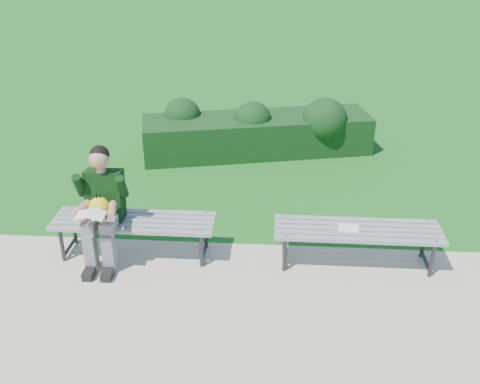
{
  "coord_description": "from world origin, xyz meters",
  "views": [
    {
      "loc": [
        0.45,
        -5.33,
        3.45
      ],
      "look_at": [
        0.09,
        -0.17,
        0.8
      ],
      "focal_mm": 40.0,
      "sensor_mm": 36.0,
      "label": 1
    }
  ],
  "objects_px": {
    "hedge": "(260,130)",
    "paper_sheet": "(349,228)",
    "bench_left": "(134,224)",
    "bench_right": "(357,233)",
    "seated_boy": "(102,204)"
  },
  "relations": [
    {
      "from": "bench_left",
      "to": "bench_right",
      "type": "height_order",
      "value": "same"
    },
    {
      "from": "bench_right",
      "to": "seated_boy",
      "type": "xyz_separation_m",
      "value": [
        -2.77,
        -0.08,
        0.3
      ]
    },
    {
      "from": "seated_boy",
      "to": "bench_right",
      "type": "bearing_deg",
      "value": 1.58
    },
    {
      "from": "hedge",
      "to": "paper_sheet",
      "type": "distance_m",
      "value": 3.35
    },
    {
      "from": "bench_right",
      "to": "bench_left",
      "type": "bearing_deg",
      "value": 179.62
    },
    {
      "from": "bench_right",
      "to": "paper_sheet",
      "type": "relative_size",
      "value": 7.39
    },
    {
      "from": "bench_left",
      "to": "seated_boy",
      "type": "bearing_deg",
      "value": -162.85
    },
    {
      "from": "bench_left",
      "to": "paper_sheet",
      "type": "height_order",
      "value": "bench_left"
    },
    {
      "from": "bench_left",
      "to": "paper_sheet",
      "type": "relative_size",
      "value": 7.39
    },
    {
      "from": "hedge",
      "to": "bench_right",
      "type": "xyz_separation_m",
      "value": [
        1.17,
        -3.18,
        0.04
      ]
    },
    {
      "from": "hedge",
      "to": "bench_left",
      "type": "distance_m",
      "value": 3.41
    },
    {
      "from": "bench_left",
      "to": "seated_boy",
      "type": "distance_m",
      "value": 0.43
    },
    {
      "from": "hedge",
      "to": "paper_sheet",
      "type": "bearing_deg",
      "value": -71.32
    },
    {
      "from": "bench_left",
      "to": "paper_sheet",
      "type": "xyz_separation_m",
      "value": [
        2.37,
        -0.02,
        0.06
      ]
    },
    {
      "from": "hedge",
      "to": "seated_boy",
      "type": "xyz_separation_m",
      "value": [
        -1.59,
        -3.25,
        0.34
      ]
    }
  ]
}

